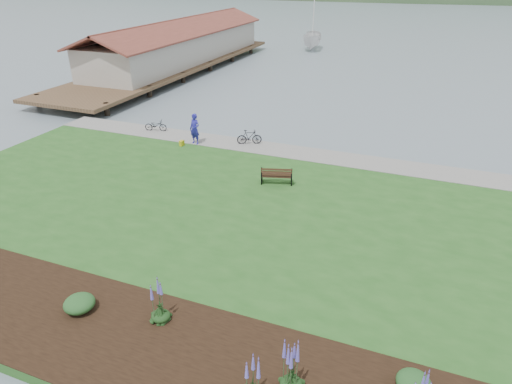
% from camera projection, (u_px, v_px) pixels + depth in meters
% --- Properties ---
extents(ground, '(600.00, 600.00, 0.00)m').
position_uv_depth(ground, '(254.00, 209.00, 22.25)').
color(ground, slate).
rests_on(ground, ground).
extents(lawn, '(34.00, 20.00, 0.40)m').
position_uv_depth(lawn, '(238.00, 225.00, 20.50)').
color(lawn, '#23551E').
rests_on(lawn, ground).
extents(shoreline_path, '(34.00, 2.20, 0.03)m').
position_uv_depth(shoreline_path, '(296.00, 152.00, 27.80)').
color(shoreline_path, gray).
rests_on(shoreline_path, lawn).
extents(garden_bed, '(24.00, 4.40, 0.04)m').
position_uv_depth(garden_bed, '(224.00, 369.00, 12.93)').
color(garden_bed, black).
rests_on(garden_bed, lawn).
extents(pier_pavilion, '(8.00, 36.00, 5.40)m').
position_uv_depth(pier_pavilion, '(179.00, 45.00, 50.54)').
color(pier_pavilion, '#4C3826').
rests_on(pier_pavilion, ground).
extents(park_bench, '(1.72, 1.08, 0.99)m').
position_uv_depth(park_bench, '(277.00, 175.00, 23.61)').
color(park_bench, '#311D13').
rests_on(park_bench, lawn).
extents(person, '(0.94, 0.73, 2.31)m').
position_uv_depth(person, '(195.00, 126.00, 28.65)').
color(person, '#2522A0').
rests_on(person, lawn).
extents(bicycle_a, '(0.91, 1.61, 0.80)m').
position_uv_depth(bicycle_a, '(156.00, 125.00, 31.22)').
color(bicycle_a, black).
rests_on(bicycle_a, lawn).
extents(bicycle_b, '(1.07, 1.62, 0.95)m').
position_uv_depth(bicycle_b, '(249.00, 137.00, 28.90)').
color(bicycle_b, black).
rests_on(bicycle_b, lawn).
extents(sailboat, '(12.35, 12.51, 28.29)m').
position_uv_depth(sailboat, '(312.00, 50.00, 63.51)').
color(sailboat, silver).
rests_on(sailboat, ground).
extents(pannier, '(0.24, 0.34, 0.34)m').
position_uv_depth(pannier, '(182.00, 143.00, 28.79)').
color(pannier, gold).
rests_on(pannier, lawn).
extents(echium_1, '(0.62, 0.62, 1.92)m').
position_uv_depth(echium_1, '(292.00, 366.00, 11.95)').
color(echium_1, '#133413').
rests_on(echium_1, garden_bed).
extents(echium_4, '(0.62, 0.62, 1.87)m').
position_uv_depth(echium_4, '(159.00, 303.00, 14.37)').
color(echium_4, '#133413').
rests_on(echium_4, garden_bed).
extents(shrub_0, '(1.02, 1.02, 0.51)m').
position_uv_depth(shrub_0, '(79.00, 303.00, 14.99)').
color(shrub_0, '#1E4C21').
rests_on(shrub_0, garden_bed).
extents(shrub_2, '(0.93, 0.93, 0.47)m').
position_uv_depth(shrub_2, '(414.00, 382.00, 12.19)').
color(shrub_2, '#1E4C21').
rests_on(shrub_2, garden_bed).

